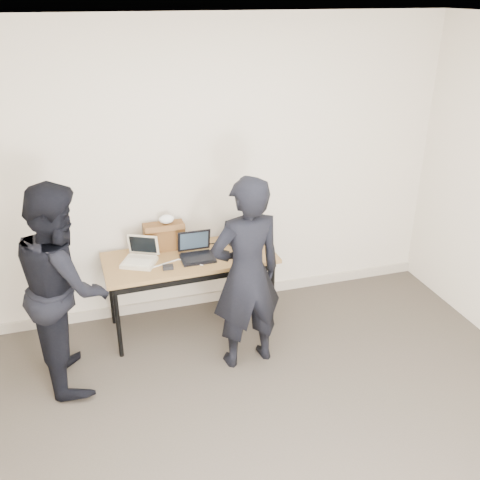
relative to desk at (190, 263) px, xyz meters
name	(u,v)px	position (x,y,z in m)	size (l,w,h in m)	color
room	(307,296)	(0.28, -1.87, 0.69)	(4.60, 4.60, 2.80)	#413A31
desk	(190,263)	(0.00, 0.00, 0.00)	(1.52, 0.70, 0.72)	olive
laptop_beige	(140,258)	(-0.43, 0.02, 0.10)	(0.36, 0.36, 0.22)	beige
laptop_center	(196,252)	(0.06, -0.02, 0.11)	(0.29, 0.28, 0.22)	black
laptop_right	(242,237)	(0.54, 0.17, 0.11)	(0.33, 0.32, 0.21)	black
leather_satchel	(164,236)	(-0.18, 0.23, 0.19)	(0.36, 0.18, 0.25)	brown
tissue	(166,219)	(-0.15, 0.23, 0.34)	(0.13, 0.10, 0.08)	white
equipment_box	(251,231)	(0.63, 0.19, 0.14)	(0.29, 0.25, 0.17)	black
power_brick	(168,267)	(-0.22, -0.17, 0.08)	(0.09, 0.05, 0.03)	black
cables	(198,256)	(0.07, -0.01, 0.06)	(0.81, 0.41, 0.01)	silver
person_typist	(247,275)	(0.33, -0.62, 0.16)	(0.60, 0.39, 1.64)	black
person_observer	(64,286)	(-1.05, -0.40, 0.16)	(0.80, 0.62, 1.65)	black
baseboard	(213,296)	(0.28, 0.37, -0.61)	(4.50, 0.03, 0.10)	#B4A795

